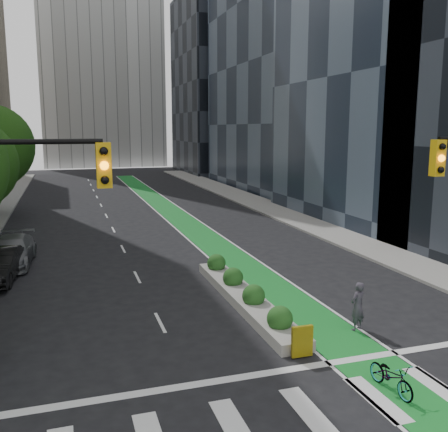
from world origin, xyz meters
TOP-DOWN VIEW (x-y plane):
  - ground at (0.00, 0.00)m, footprint 160.00×160.00m
  - sidewalk_right at (11.80, 25.00)m, footprint 3.60×90.00m
  - bike_lane_paint at (3.00, 30.00)m, footprint 2.20×70.00m
  - building_glass_far at (21.00, 45.00)m, footprint 14.00×24.00m
  - building_dark_end at (20.00, 68.00)m, footprint 14.00×18.00m
  - median_planter at (1.20, 7.04)m, footprint 1.20×10.26m
  - bicycle at (2.61, -0.77)m, footprint 0.73×1.75m
  - cyclist at (4.05, 3.19)m, footprint 0.75×0.62m
  - parked_car_left_far at (-8.44, 16.17)m, footprint 2.41×5.25m

SIDE VIEW (x-z plane):
  - ground at x=0.00m, z-range 0.00..0.00m
  - bike_lane_paint at x=3.00m, z-range 0.00..0.01m
  - sidewalk_right at x=11.80m, z-range 0.00..0.15m
  - median_planter at x=1.20m, z-range -0.18..0.92m
  - bicycle at x=2.61m, z-range 0.00..0.90m
  - parked_car_left_far at x=-8.44m, z-range 0.00..1.49m
  - cyclist at x=4.05m, z-range 0.00..1.77m
  - building_dark_end at x=20.00m, z-range 0.00..28.00m
  - building_glass_far at x=21.00m, z-range 0.00..42.00m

